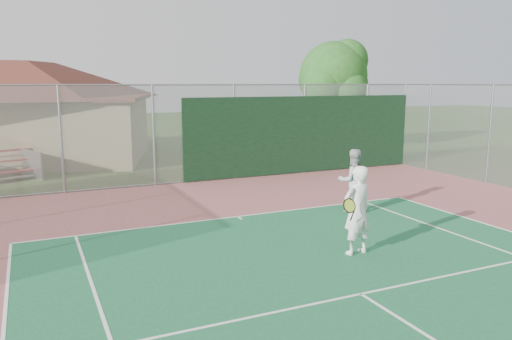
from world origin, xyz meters
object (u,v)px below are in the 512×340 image
at_px(clubhouse, 13,101).
at_px(player_white_front, 357,211).
at_px(tree, 335,78).
at_px(player_grey_back, 353,181).

distance_m(clubhouse, player_white_front, 18.63).
relative_size(clubhouse, tree, 2.48).
bearing_deg(player_grey_back, tree, -106.70).
relative_size(clubhouse, player_white_front, 7.66).
bearing_deg(tree, player_grey_back, -121.03).
bearing_deg(player_white_front, clubhouse, -75.64).
height_order(player_white_front, player_grey_back, player_white_front).
xyz_separation_m(clubhouse, tree, (15.24, -3.35, 1.08)).
xyz_separation_m(clubhouse, player_white_front, (6.62, -17.32, -1.79)).
bearing_deg(clubhouse, player_grey_back, -42.06).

